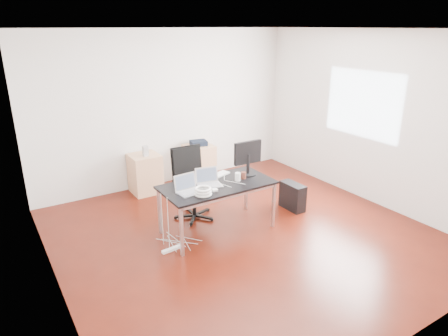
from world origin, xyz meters
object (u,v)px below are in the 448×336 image
desk (217,187)px  pc_tower (292,196)px  office_chair (191,180)px  filing_cabinet_right (199,163)px  filing_cabinet_left (145,174)px

desk → pc_tower: desk is taller
desk → office_chair: 0.63m
filing_cabinet_right → pc_tower: size_ratio=1.56×
filing_cabinet_right → pc_tower: 2.05m
desk → filing_cabinet_left: desk is taller
office_chair → filing_cabinet_left: office_chair is taller
office_chair → filing_cabinet_left: 1.33m
office_chair → filing_cabinet_right: office_chair is taller
desk → filing_cabinet_right: bearing=68.6°
desk → filing_cabinet_left: size_ratio=2.29×
filing_cabinet_left → filing_cabinet_right: 1.09m
desk → office_chair: size_ratio=1.48×
filing_cabinet_left → filing_cabinet_right: size_ratio=1.00×
filing_cabinet_right → desk: bearing=-111.4°
filing_cabinet_left → filing_cabinet_right: same height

